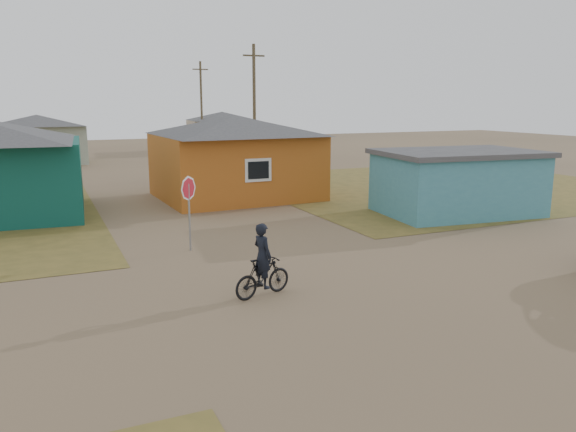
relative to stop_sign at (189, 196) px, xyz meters
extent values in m
plane|color=brown|center=(1.99, -5.16, -1.72)|extent=(120.00, 120.00, 0.00)
cube|color=brown|center=(15.99, 7.84, -1.72)|extent=(20.00, 18.00, 0.00)
cube|color=#B25B1B|center=(4.49, 8.84, -0.22)|extent=(7.21, 6.24, 3.00)
pyramid|color=#3A3A3D|center=(4.49, 8.84, 1.73)|extent=(7.72, 6.76, 0.90)
cube|color=silver|center=(4.49, 5.81, -0.07)|extent=(1.20, 0.06, 1.00)
cube|color=black|center=(4.49, 5.78, -0.07)|extent=(0.95, 0.04, 0.75)
cube|color=teal|center=(11.49, 1.34, -0.52)|extent=(6.39, 4.61, 2.40)
cube|color=#3A3A3D|center=(11.49, 1.34, 0.78)|extent=(6.71, 4.93, 0.20)
cube|color=#97A28C|center=(-4.01, 28.84, -0.32)|extent=(6.49, 5.60, 2.80)
pyramid|color=#3A3A3D|center=(-4.01, 28.84, 1.48)|extent=(7.04, 6.15, 0.80)
cube|color=tan|center=(11.99, 34.84, -0.32)|extent=(6.41, 5.50, 2.80)
pyramid|color=#3A3A3D|center=(11.99, 34.84, 1.48)|extent=(6.95, 6.05, 0.80)
cylinder|color=brown|center=(8.49, 16.84, 2.28)|extent=(0.20, 0.20, 8.00)
cube|color=brown|center=(8.49, 16.84, 5.58)|extent=(1.40, 0.10, 0.10)
cylinder|color=brown|center=(9.49, 32.84, 2.28)|extent=(0.20, 0.20, 8.00)
cube|color=brown|center=(9.49, 32.84, 5.58)|extent=(1.40, 0.10, 0.10)
cylinder|color=gray|center=(0.00, 0.00, -0.68)|extent=(0.06, 0.06, 2.09)
imported|color=black|center=(0.53, -4.81, -1.25)|extent=(1.63, 0.86, 0.94)
imported|color=black|center=(0.53, -4.81, -0.72)|extent=(0.51, 0.65, 1.55)
camera|label=1|loc=(-4.08, -16.64, 2.82)|focal=35.00mm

